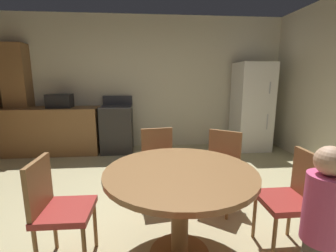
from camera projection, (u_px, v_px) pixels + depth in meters
name	position (u px, v px, depth m)	size (l,w,h in m)	color
ground_plane	(149.00, 229.00, 2.34)	(14.00, 14.00, 0.00)	tan
wall_back	(146.00, 83.00, 5.01)	(6.00, 0.12, 2.70)	beige
kitchen_counter	(53.00, 131.00, 4.63)	(1.75, 0.60, 0.90)	olive
pantry_column	(19.00, 99.00, 4.63)	(0.44, 0.36, 2.10)	olive
oven_range	(117.00, 129.00, 4.74)	(0.60, 0.60, 1.10)	#2D2B28
refrigerator	(251.00, 107.00, 4.85)	(0.68, 0.68, 1.76)	white
microwave	(60.00, 101.00, 4.53)	(0.44, 0.32, 0.26)	black
dining_table	(180.00, 189.00, 1.87)	(1.19, 1.19, 0.76)	olive
chair_west	(56.00, 205.00, 1.82)	(0.41, 0.41, 0.87)	olive
chair_northeast	(220.00, 164.00, 2.69)	(0.56, 0.56, 0.87)	olive
chair_east	(293.00, 195.00, 1.98)	(0.40, 0.40, 0.87)	olive
chair_north	(158.00, 161.00, 2.81)	(0.45, 0.45, 0.87)	olive
person_child	(320.00, 228.00, 1.42)	(0.31, 0.31, 1.09)	#665B51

